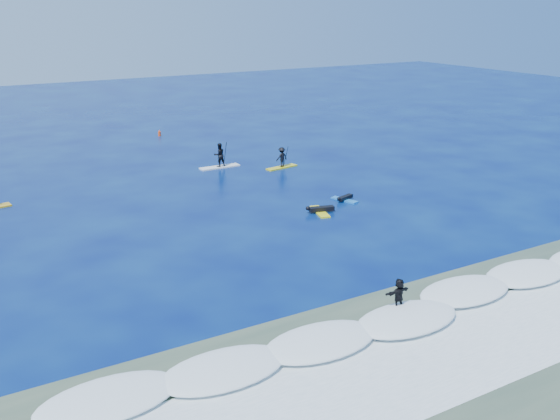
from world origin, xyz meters
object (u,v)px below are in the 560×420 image
prone_paddler_far (344,199)px  prone_paddler_near (320,210)px  marker_buoy (159,133)px  sup_paddler_center (219,157)px  sup_paddler_right (282,159)px  wave_surfer (399,296)px

prone_paddler_far → prone_paddler_near: bearing=95.6°
prone_paddler_near → marker_buoy: 27.46m
sup_paddler_center → marker_buoy: 14.15m
sup_paddler_right → marker_buoy: (-4.10, 16.72, -0.46)m
wave_surfer → sup_paddler_right: bearing=68.7°
prone_paddler_far → marker_buoy: size_ratio=2.97×
prone_paddler_near → prone_paddler_far: size_ratio=1.22×
sup_paddler_right → prone_paddler_far: (-0.77, -9.52, -0.61)m
prone_paddler_far → wave_surfer: (-7.33, -13.95, 0.68)m
prone_paddler_far → marker_buoy: 26.45m
marker_buoy → prone_paddler_near: bearing=-88.8°
sup_paddler_center → sup_paddler_right: 4.93m
sup_paddler_center → prone_paddler_near: sup_paddler_center is taller
wave_surfer → prone_paddler_near: bearing=68.0°
prone_paddler_near → marker_buoy: bearing=16.3°
prone_paddler_near → wave_surfer: size_ratio=1.19×
sup_paddler_right → prone_paddler_far: 9.57m
prone_paddler_far → marker_buoy: (-3.33, 26.24, 0.15)m
sup_paddler_center → prone_paddler_far: (3.43, -12.11, -0.72)m
prone_paddler_near → sup_paddler_center: bearing=18.0°
wave_surfer → sup_paddler_center: bearing=79.3°
prone_paddler_near → prone_paddler_far: 3.01m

